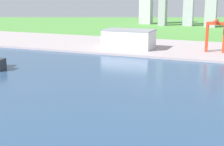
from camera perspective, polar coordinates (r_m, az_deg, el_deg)
ground_plane at (r=236.06m, az=7.61°, el=-3.20°), size 2400.00×2400.00×0.00m
water_bay at (r=181.60m, az=2.67°, el=-8.16°), size 840.00×360.00×0.15m
industrial_pier at (r=418.40m, az=14.35°, el=3.85°), size 840.00×140.00×2.50m
port_crane_red at (r=394.72m, az=17.19°, el=7.09°), size 21.02×39.20×36.26m
warehouse_main at (r=409.79m, az=2.87°, el=5.82°), size 59.81×35.56×22.43m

